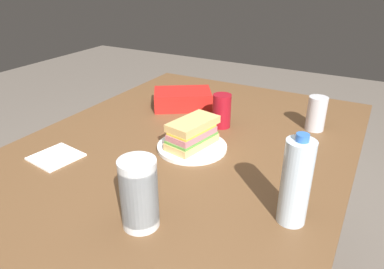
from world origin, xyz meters
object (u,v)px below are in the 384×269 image
dining_table (180,174)px  plastic_cup_stack (139,194)px  soda_can_silver (316,114)px  chip_bag (183,99)px  soda_can_red (222,111)px  water_bottle_tall (296,182)px  sandwich (192,133)px  paper_plate (192,147)px

dining_table → plastic_cup_stack: size_ratio=8.72×
dining_table → soda_can_silver: bearing=-43.8°
dining_table → chip_bag: size_ratio=6.33×
soda_can_red → plastic_cup_stack: plastic_cup_stack is taller
plastic_cup_stack → water_bottle_tall: bearing=-58.8°
sandwich → water_bottle_tall: 0.43m
soda_can_silver → water_bottle_tall: bearing=-174.0°
dining_table → paper_plate: 0.11m
plastic_cup_stack → sandwich: bearing=11.4°
paper_plate → plastic_cup_stack: plastic_cup_stack is taller
dining_table → soda_can_red: soda_can_red is taller
dining_table → paper_plate: bearing=-58.6°
sandwich → plastic_cup_stack: size_ratio=1.18×
sandwich → plastic_cup_stack: plastic_cup_stack is taller
paper_plate → soda_can_silver: bearing=-42.6°
sandwich → soda_can_silver: 0.46m
soda_can_red → soda_can_silver: size_ratio=1.00×
paper_plate → soda_can_red: size_ratio=1.84×
soda_can_red → chip_bag: bearing=65.4°
sandwich → soda_can_silver: size_ratio=1.62×
soda_can_red → chip_bag: size_ratio=0.53×
soda_can_red → soda_can_silver: 0.33m
soda_can_silver → dining_table: bearing=136.2°
sandwich → plastic_cup_stack: 0.39m
soda_can_red → water_bottle_tall: 0.54m
paper_plate → plastic_cup_stack: size_ratio=1.34×
paper_plate → chip_bag: 0.37m
paper_plate → sandwich: bearing=15.1°
paper_plate → water_bottle_tall: size_ratio=1.01×
dining_table → plastic_cup_stack: 0.41m
sandwich → water_bottle_tall: water_bottle_tall is taller
sandwich → paper_plate: bearing=-164.9°
plastic_cup_stack → soda_can_silver: size_ratio=1.37×
dining_table → sandwich: (0.02, -0.03, 0.15)m
soda_can_red → sandwich: bearing=176.9°
plastic_cup_stack → soda_can_silver: 0.76m
chip_bag → soda_can_silver: 0.53m
soda_can_red → soda_can_silver: (0.14, -0.30, 0.00)m
chip_bag → plastic_cup_stack: bearing=79.8°
paper_plate → soda_can_silver: soda_can_silver is taller
paper_plate → sandwich: sandwich is taller
paper_plate → plastic_cup_stack: 0.39m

